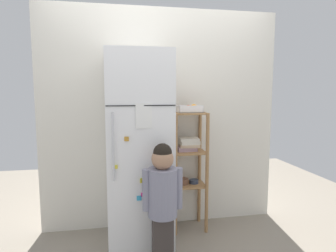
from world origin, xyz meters
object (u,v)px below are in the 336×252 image
(child_standing, at_px, (163,192))
(pantry_shelf_unit, at_px, (188,159))
(refrigerator, at_px, (139,149))
(fruit_bin, at_px, (190,109))

(child_standing, relative_size, pantry_shelf_unit, 0.84)
(refrigerator, height_order, fruit_bin, refrigerator)
(refrigerator, bearing_deg, fruit_bin, 16.36)
(child_standing, bearing_deg, fruit_bin, 56.84)
(child_standing, distance_m, pantry_shelf_unit, 0.73)
(pantry_shelf_unit, relative_size, fruit_bin, 4.93)
(pantry_shelf_unit, bearing_deg, refrigerator, -162.91)
(refrigerator, relative_size, pantry_shelf_unit, 1.47)
(refrigerator, height_order, pantry_shelf_unit, refrigerator)
(refrigerator, distance_m, pantry_shelf_unit, 0.58)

